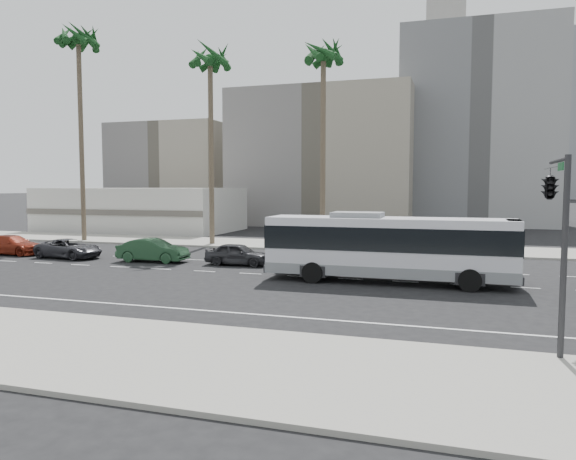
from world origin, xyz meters
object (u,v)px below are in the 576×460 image
at_px(traffic_signal, 551,189).
at_px(city_bus, 388,246).
at_px(car_d, 12,245).
at_px(palm_mid, 210,64).
at_px(car_b, 153,250).
at_px(car_a, 238,254).
at_px(car_c, 69,248).
at_px(palm_near, 323,59).
at_px(palm_far, 78,43).

bearing_deg(traffic_signal, city_bus, 126.16).
xyz_separation_m(car_d, palm_mid, (11.64, 10.58, 14.90)).
bearing_deg(traffic_signal, car_b, 152.23).
bearing_deg(car_a, car_c, 90.20).
relative_size(car_b, car_d, 0.95).
distance_m(city_bus, car_d, 29.00).
xyz_separation_m(palm_near, palm_mid, (-10.13, 0.52, 0.40)).
height_order(car_b, palm_mid, palm_mid).
xyz_separation_m(car_a, car_b, (-6.17, -0.31, 0.07)).
height_order(car_b, palm_near, palm_near).
xyz_separation_m(car_b, palm_near, (9.41, 10.35, 14.44)).
relative_size(city_bus, palm_mid, 0.75).
xyz_separation_m(city_bus, traffic_signal, (6.49, -9.04, 3.07)).
relative_size(car_c, car_d, 0.98).
relative_size(car_d, palm_near, 0.30).
bearing_deg(car_a, car_d, 88.48).
xyz_separation_m(city_bus, palm_near, (-6.98, 13.61, 13.26)).
height_order(car_a, car_d, car_d).
bearing_deg(city_bus, car_b, 169.03).
xyz_separation_m(traffic_signal, palm_far, (-36.50, 22.47, 13.20)).
bearing_deg(palm_mid, car_d, -137.74).
xyz_separation_m(city_bus, palm_mid, (-17.12, 14.12, 13.66)).
bearing_deg(palm_mid, city_bus, -39.53).
height_order(car_c, palm_far, palm_far).
bearing_deg(car_b, palm_near, -44.90).
distance_m(car_d, palm_far, 20.14).
bearing_deg(car_b, traffic_signal, -120.86).
height_order(car_b, palm_far, palm_far).
bearing_deg(car_b, car_d, 86.04).
distance_m(car_d, traffic_signal, 37.67).
relative_size(car_b, car_c, 0.97).
distance_m(car_c, palm_far, 21.43).
xyz_separation_m(palm_near, palm_far, (-23.02, -0.17, 3.00)).
relative_size(car_a, traffic_signal, 0.71).
distance_m(car_a, car_b, 6.17).
xyz_separation_m(car_c, palm_far, (-6.75, 10.27, 17.55)).
height_order(car_a, palm_near, palm_near).
bearing_deg(city_bus, palm_mid, 140.74).
distance_m(city_bus, traffic_signal, 11.54).
bearing_deg(traffic_signal, palm_near, 121.23).
height_order(car_d, palm_near, palm_near).
relative_size(car_b, traffic_signal, 0.80).
relative_size(palm_mid, palm_far, 0.87).
height_order(city_bus, traffic_signal, traffic_signal).
bearing_deg(car_c, traffic_signal, -106.46).
height_order(car_a, traffic_signal, traffic_signal).
distance_m(car_a, car_d, 18.53).
xyz_separation_m(city_bus, car_d, (-28.76, 3.55, -1.24)).
bearing_deg(city_bus, palm_near, 117.44).
bearing_deg(car_d, palm_near, -65.80).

